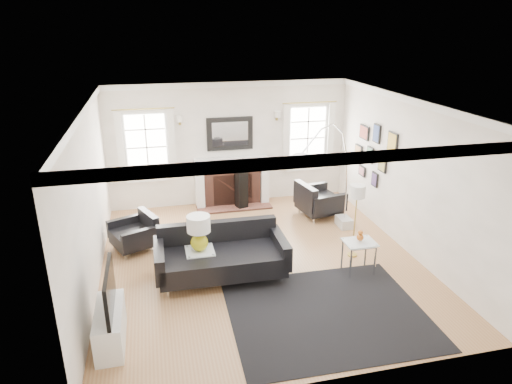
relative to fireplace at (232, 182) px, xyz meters
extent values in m
plane|color=#9E6942|center=(0.00, -2.79, -0.54)|extent=(6.00, 6.00, 0.00)
cube|color=white|center=(0.00, 0.21, 0.86)|extent=(5.50, 0.04, 2.80)
cube|color=white|center=(0.00, -5.79, 0.86)|extent=(5.50, 0.04, 2.80)
cube|color=white|center=(-2.75, -2.79, 0.86)|extent=(0.04, 6.00, 2.80)
cube|color=white|center=(2.75, -2.79, 0.86)|extent=(0.04, 6.00, 2.80)
cube|color=white|center=(0.00, -2.79, 2.26)|extent=(5.50, 6.00, 0.02)
cube|color=white|center=(0.00, -2.79, 2.20)|extent=(5.50, 6.00, 0.12)
cube|color=white|center=(-0.75, 0.01, 0.01)|extent=(0.18, 0.38, 1.10)
cube|color=white|center=(0.75, 0.01, 0.01)|extent=(0.18, 0.38, 1.10)
cube|color=white|center=(0.00, 0.01, 0.51)|extent=(1.70, 0.38, 0.12)
cube|color=white|center=(0.00, 0.01, 0.41)|extent=(1.50, 0.34, 0.10)
cube|color=brown|center=(0.00, 0.03, -0.09)|extent=(1.30, 0.30, 0.90)
cube|color=black|center=(0.00, -0.07, -0.16)|extent=(0.90, 0.10, 0.76)
cube|color=brown|center=(0.00, -0.24, -0.52)|extent=(1.70, 0.50, 0.04)
cube|color=black|center=(0.00, 0.17, 1.11)|extent=(1.05, 0.06, 0.75)
cube|color=white|center=(0.00, 0.13, 1.11)|extent=(0.82, 0.02, 0.55)
cube|color=white|center=(-1.85, 0.18, 0.91)|extent=(1.00, 0.05, 1.60)
cube|color=white|center=(-1.85, 0.15, 0.91)|extent=(0.84, 0.02, 1.44)
cube|color=white|center=(-2.40, 0.08, 0.96)|extent=(0.14, 0.05, 1.55)
cube|color=white|center=(-1.30, 0.08, 0.96)|extent=(0.14, 0.05, 1.55)
cube|color=white|center=(1.85, 0.18, 0.91)|extent=(1.00, 0.05, 1.60)
cube|color=white|center=(1.85, 0.15, 0.91)|extent=(0.84, 0.02, 1.44)
cube|color=white|center=(1.30, 0.08, 0.96)|extent=(0.14, 0.05, 1.55)
cube|color=white|center=(2.40, 0.08, 0.96)|extent=(0.14, 0.05, 1.55)
cube|color=black|center=(2.72, -2.19, 1.31)|extent=(0.03, 0.34, 0.44)
cube|color=gold|center=(2.70, -2.19, 1.31)|extent=(0.01, 0.29, 0.39)
cube|color=black|center=(2.72, -1.54, 1.36)|extent=(0.03, 0.28, 0.38)
cube|color=#304586|center=(2.70, -1.54, 1.36)|extent=(0.01, 0.23, 0.33)
cube|color=black|center=(2.72, -0.99, 1.26)|extent=(0.03, 0.40, 0.30)
cube|color=#AF4436|center=(2.70, -0.99, 1.26)|extent=(0.01, 0.35, 0.25)
cube|color=black|center=(2.72, -1.89, 0.81)|extent=(0.03, 0.30, 0.30)
cube|color=olive|center=(2.70, -1.89, 0.81)|extent=(0.01, 0.25, 0.25)
cube|color=black|center=(2.72, -1.34, 0.86)|extent=(0.03, 0.26, 0.34)
cube|color=#477755|center=(2.70, -1.34, 0.86)|extent=(0.01, 0.21, 0.29)
cube|color=black|center=(2.72, -0.79, 0.81)|extent=(0.03, 0.32, 0.24)
cube|color=#9D6F43|center=(2.70, -0.79, 0.81)|extent=(0.01, 0.27, 0.19)
cube|color=black|center=(2.72, -1.64, 0.41)|extent=(0.03, 0.24, 0.30)
cube|color=#4F356B|center=(2.70, -1.64, 0.41)|extent=(0.01, 0.19, 0.25)
cube|color=black|center=(2.72, -1.04, 0.41)|extent=(0.03, 0.28, 0.22)
cube|color=#AA636C|center=(2.70, -1.04, 0.41)|extent=(0.01, 0.23, 0.17)
cube|color=white|center=(-2.45, -4.49, -0.29)|extent=(0.35, 1.00, 0.50)
cube|color=black|center=(-2.40, -4.49, 0.26)|extent=(0.05, 1.00, 0.58)
cube|color=black|center=(0.58, -4.54, -0.54)|extent=(2.88, 2.41, 0.01)
cube|color=black|center=(-0.76, -3.20, -0.23)|extent=(2.05, 0.98, 0.34)
cube|color=black|center=(-0.75, -2.77, 0.02)|extent=(2.04, 0.18, 0.57)
cube|color=black|center=(-1.75, -3.19, -0.09)|extent=(0.17, 0.96, 0.43)
cube|color=black|center=(0.24, -3.21, -0.09)|extent=(0.17, 0.96, 0.43)
cube|color=black|center=(-2.20, -1.81, -0.29)|extent=(0.94, 0.94, 0.27)
cube|color=black|center=(-1.91, -1.69, -0.10)|extent=(0.40, 0.71, 0.45)
cube|color=black|center=(-2.34, -1.49, -0.18)|extent=(0.70, 0.39, 0.34)
cube|color=black|center=(-2.06, -2.14, -0.18)|extent=(0.70, 0.39, 0.34)
cube|color=black|center=(1.75, -1.08, -0.26)|extent=(0.95, 0.95, 0.31)
cube|color=black|center=(1.39, -1.15, -0.03)|extent=(0.29, 0.83, 0.51)
cube|color=black|center=(1.83, -1.48, -0.14)|extent=(0.82, 0.27, 0.39)
cube|color=black|center=(1.68, -0.68, -0.14)|extent=(0.82, 0.27, 0.39)
cube|color=silver|center=(-0.63, -2.68, -0.20)|extent=(0.79, 0.79, 0.02)
cylinder|color=silver|center=(-0.99, -3.03, -0.37)|extent=(0.04, 0.04, 0.35)
cylinder|color=silver|center=(-0.28, -3.03, -0.37)|extent=(0.04, 0.04, 0.35)
cylinder|color=silver|center=(-0.99, -2.32, -0.37)|extent=(0.04, 0.04, 0.35)
cylinder|color=silver|center=(-0.28, -2.32, -0.37)|extent=(0.04, 0.04, 0.35)
cube|color=silver|center=(-1.10, -3.11, -0.04)|extent=(0.46, 0.46, 0.02)
cylinder|color=silver|center=(-1.29, -3.30, -0.29)|extent=(0.04, 0.04, 0.51)
cylinder|color=silver|center=(-0.91, -3.30, -0.29)|extent=(0.04, 0.04, 0.51)
cylinder|color=silver|center=(-1.29, -2.92, -0.29)|extent=(0.04, 0.04, 0.51)
cylinder|color=silver|center=(-0.91, -2.92, -0.29)|extent=(0.04, 0.04, 0.51)
cube|color=silver|center=(1.53, -3.53, 0.02)|extent=(0.52, 0.44, 0.02)
cylinder|color=silver|center=(1.31, -3.70, -0.26)|extent=(0.04, 0.04, 0.57)
cylinder|color=silver|center=(1.75, -3.70, -0.26)|extent=(0.04, 0.04, 0.57)
cylinder|color=silver|center=(1.31, -3.35, -0.26)|extent=(0.04, 0.04, 0.57)
cylinder|color=silver|center=(1.75, -3.35, -0.26)|extent=(0.04, 0.04, 0.57)
sphere|color=gold|center=(-1.10, -3.11, 0.11)|extent=(0.29, 0.29, 0.29)
cylinder|color=gold|center=(-1.10, -3.11, 0.25)|extent=(0.04, 0.04, 0.11)
cylinder|color=white|center=(-1.10, -3.11, 0.44)|extent=(0.38, 0.38, 0.27)
sphere|color=#B65817|center=(1.53, -3.53, 0.11)|extent=(0.12, 0.12, 0.12)
sphere|color=#B65817|center=(1.53, -3.53, 0.19)|extent=(0.09, 0.09, 0.09)
cube|color=silver|center=(2.05, -1.75, -0.44)|extent=(0.25, 0.40, 0.20)
ellipsoid|color=silver|center=(0.64, -2.96, 1.36)|extent=(0.34, 0.34, 0.20)
cylinder|color=#A58F39|center=(1.69, -2.97, -0.53)|extent=(0.17, 0.17, 0.03)
cylinder|color=#A58F39|center=(1.69, -2.97, 0.06)|extent=(0.02, 0.02, 1.21)
cylinder|color=white|center=(1.69, -2.97, 0.71)|extent=(0.28, 0.28, 0.23)
cube|color=black|center=(0.16, -0.29, 0.03)|extent=(0.29, 0.29, 1.14)
camera|label=1|loc=(-1.71, -9.80, 3.47)|focal=32.00mm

